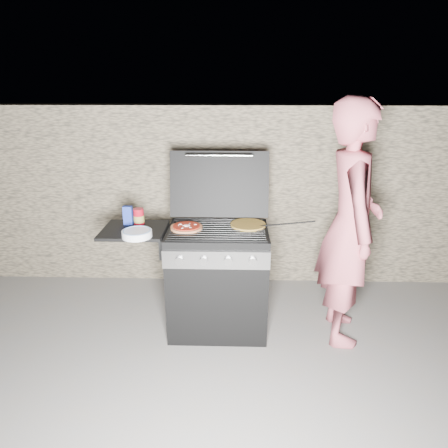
{
  "coord_description": "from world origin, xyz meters",
  "views": [
    {
      "loc": [
        0.14,
        -2.96,
        2.02
      ],
      "look_at": [
        0.05,
        0.0,
        0.95
      ],
      "focal_mm": 32.0,
      "sensor_mm": 36.0,
      "label": 1
    }
  ],
  "objects_px": {
    "person": "(350,225)",
    "pizza_topped": "(186,227)",
    "sauce_jar": "(139,216)",
    "gas_grill": "(188,279)"
  },
  "relations": [
    {
      "from": "gas_grill",
      "to": "sauce_jar",
      "type": "height_order",
      "value": "sauce_jar"
    },
    {
      "from": "gas_grill",
      "to": "pizza_topped",
      "type": "xyz_separation_m",
      "value": [
        0.0,
        -0.01,
        0.47
      ]
    },
    {
      "from": "pizza_topped",
      "to": "sauce_jar",
      "type": "height_order",
      "value": "sauce_jar"
    },
    {
      "from": "gas_grill",
      "to": "sauce_jar",
      "type": "relative_size",
      "value": 10.18
    },
    {
      "from": "pizza_topped",
      "to": "sauce_jar",
      "type": "xyz_separation_m",
      "value": [
        -0.4,
        0.12,
        0.04
      ]
    },
    {
      "from": "pizza_topped",
      "to": "person",
      "type": "relative_size",
      "value": 0.13
    },
    {
      "from": "person",
      "to": "gas_grill",
      "type": "bearing_deg",
      "value": 92.58
    },
    {
      "from": "gas_grill",
      "to": "pizza_topped",
      "type": "bearing_deg",
      "value": -72.15
    },
    {
      "from": "sauce_jar",
      "to": "person",
      "type": "relative_size",
      "value": 0.07
    },
    {
      "from": "person",
      "to": "pizza_topped",
      "type": "bearing_deg",
      "value": 92.88
    }
  ]
}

